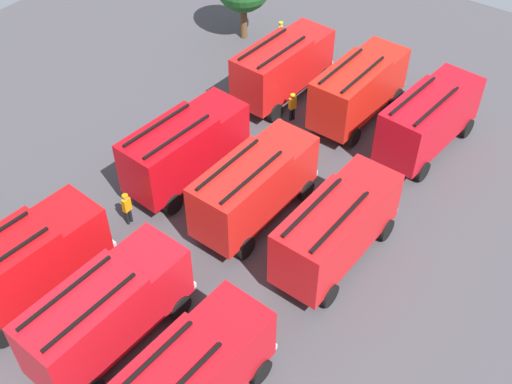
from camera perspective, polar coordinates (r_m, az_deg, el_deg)
ground_plane at (r=31.49m, az=0.00°, el=-1.85°), size 56.03×56.03×0.00m
fire_truck_0 at (r=23.46m, az=-6.23°, el=-16.56°), size 7.30×3.01×3.88m
fire_truck_1 at (r=28.06m, az=7.33°, el=-3.15°), size 7.25×2.89×3.88m
fire_truck_2 at (r=35.08m, az=15.42°, el=6.49°), size 7.37×3.22×3.88m
fire_truck_3 at (r=25.65m, az=-13.32°, el=-10.35°), size 7.27×2.94×3.88m
fire_truck_4 at (r=29.77m, az=-0.13°, el=0.64°), size 7.25×2.88×3.88m
fire_truck_5 at (r=36.66m, az=9.29°, el=9.34°), size 7.24×2.86×3.88m
fire_truck_6 at (r=28.19m, az=-20.21°, el=-5.99°), size 7.35×3.14×3.88m
fire_truck_7 at (r=32.12m, az=-6.42°, el=4.10°), size 7.34×3.11×3.88m
fire_truck_8 at (r=38.14m, az=2.44°, el=11.37°), size 7.30×3.01×3.88m
firefighter_1 at (r=43.74m, az=2.24°, el=14.20°), size 0.48×0.43×1.82m
firefighter_2 at (r=36.79m, az=3.32°, el=7.82°), size 0.47×0.35×1.76m
firefighter_3 at (r=30.89m, az=-11.59°, el=-1.36°), size 0.42×0.30×1.84m
traffic_cone_0 at (r=37.63m, az=12.34°, el=6.35°), size 0.39×0.39×0.56m
traffic_cone_1 at (r=38.06m, az=5.45°, el=7.79°), size 0.43×0.43×0.62m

